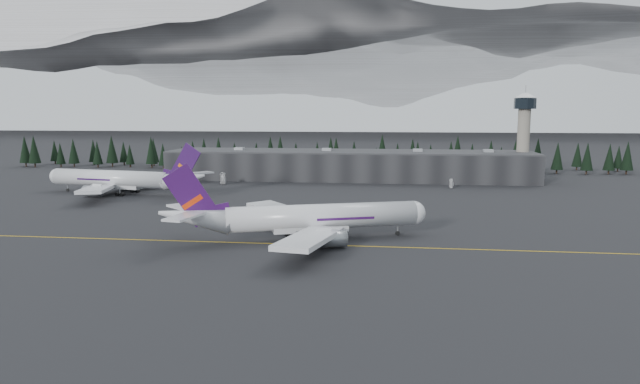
# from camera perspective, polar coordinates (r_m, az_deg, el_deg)

# --- Properties ---
(ground) EXTENTS (1400.00, 1400.00, 0.00)m
(ground) POSITION_cam_1_polar(r_m,az_deg,el_deg) (132.09, -1.07, -5.09)
(ground) COLOR black
(ground) RESTS_ON ground
(taxiline) EXTENTS (400.00, 0.40, 0.02)m
(taxiline) POSITION_cam_1_polar(r_m,az_deg,el_deg) (130.16, -1.20, -5.28)
(taxiline) COLOR gold
(taxiline) RESTS_ON ground
(terminal) EXTENTS (160.00, 30.00, 12.60)m
(terminal) POSITION_cam_1_polar(r_m,az_deg,el_deg) (254.07, 2.92, 2.72)
(terminal) COLOR black
(terminal) RESTS_ON ground
(control_tower) EXTENTS (10.00, 10.00, 37.70)m
(control_tower) POSITION_cam_1_polar(r_m,az_deg,el_deg) (261.60, 19.72, 6.17)
(control_tower) COLOR gray
(control_tower) RESTS_ON ground
(treeline) EXTENTS (360.00, 20.00, 15.00)m
(treeline) POSITION_cam_1_polar(r_m,az_deg,el_deg) (290.75, 3.46, 3.63)
(treeline) COLOR black
(treeline) RESTS_ON ground
(mountain_ridge) EXTENTS (4400.00, 900.00, 420.00)m
(mountain_ridge) POSITION_cam_1_polar(r_m,az_deg,el_deg) (1127.84, 6.19, 6.54)
(mountain_ridge) COLOR white
(mountain_ridge) RESTS_ON ground
(jet_main) EXTENTS (61.86, 55.61, 18.72)m
(jet_main) POSITION_cam_1_polar(r_m,az_deg,el_deg) (133.81, -2.09, -2.61)
(jet_main) COLOR silver
(jet_main) RESTS_ON ground
(jet_parked) EXTENTS (64.94, 59.48, 19.22)m
(jet_parked) POSITION_cam_1_polar(r_m,az_deg,el_deg) (219.43, -19.02, 1.20)
(jet_parked) COLOR silver
(jet_parked) RESTS_ON ground
(gse_vehicle_a) EXTENTS (3.12, 5.42, 1.42)m
(gse_vehicle_a) POSITION_cam_1_polar(r_m,az_deg,el_deg) (238.72, -9.64, 0.92)
(gse_vehicle_a) COLOR silver
(gse_vehicle_a) RESTS_ON ground
(gse_vehicle_b) EXTENTS (4.07, 3.44, 1.32)m
(gse_vehicle_b) POSITION_cam_1_polar(r_m,az_deg,el_deg) (229.58, 13.02, 0.52)
(gse_vehicle_b) COLOR silver
(gse_vehicle_b) RESTS_ON ground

